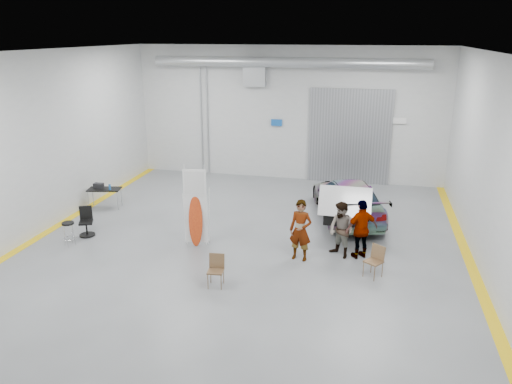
% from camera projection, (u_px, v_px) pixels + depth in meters
% --- Properties ---
extents(ground, '(16.00, 16.00, 0.00)m').
position_uv_depth(ground, '(244.00, 245.00, 16.00)').
color(ground, slate).
rests_on(ground, ground).
extents(room_shell, '(14.02, 16.18, 6.01)m').
position_uv_depth(room_shell, '(267.00, 109.00, 16.75)').
color(room_shell, '#B8BABD').
rests_on(room_shell, ground).
extents(sedan_car, '(3.27, 5.29, 1.43)m').
position_uv_depth(sedan_car, '(348.00, 199.00, 18.25)').
color(sedan_car, silver).
rests_on(sedan_car, ground).
extents(person_a, '(0.75, 0.56, 1.87)m').
position_uv_depth(person_a, '(301.00, 230.00, 14.76)').
color(person_a, '#876049').
rests_on(person_a, ground).
extents(person_b, '(1.06, 1.04, 1.73)m').
position_uv_depth(person_b, '(341.00, 230.00, 14.97)').
color(person_b, '#476883').
rests_on(person_b, ground).
extents(person_c, '(1.13, 0.95, 1.84)m').
position_uv_depth(person_c, '(362.00, 229.00, 14.89)').
color(person_c, '#AB5339').
rests_on(person_c, ground).
extents(surfboard_display, '(0.75, 0.27, 2.67)m').
position_uv_depth(surfboard_display, '(195.00, 213.00, 15.71)').
color(surfboard_display, white).
rests_on(surfboard_display, ground).
extents(folding_chair_near, '(0.46, 0.47, 0.87)m').
position_uv_depth(folding_chair_near, '(216.00, 277.00, 13.37)').
color(folding_chair_near, brown).
rests_on(folding_chair_near, ground).
extents(folding_chair_far, '(0.59, 0.65, 0.91)m').
position_uv_depth(folding_chair_far, '(373.00, 267.00, 13.88)').
color(folding_chair_far, brown).
rests_on(folding_chair_far, ground).
extents(shop_stool, '(0.40, 0.40, 0.79)m').
position_uv_depth(shop_stool, '(69.00, 234.00, 15.89)').
color(shop_stool, black).
rests_on(shop_stool, ground).
extents(work_table, '(1.33, 0.85, 1.00)m').
position_uv_depth(work_table, '(103.00, 189.00, 19.22)').
color(work_table, '#989CA1').
rests_on(work_table, ground).
extents(office_chair, '(0.56, 0.60, 0.98)m').
position_uv_depth(office_chair, '(87.00, 223.00, 16.69)').
color(office_chair, black).
rests_on(office_chair, ground).
extents(trunk_lid, '(1.67, 1.01, 0.04)m').
position_uv_depth(trunk_lid, '(345.00, 198.00, 15.97)').
color(trunk_lid, silver).
rests_on(trunk_lid, sedan_car).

